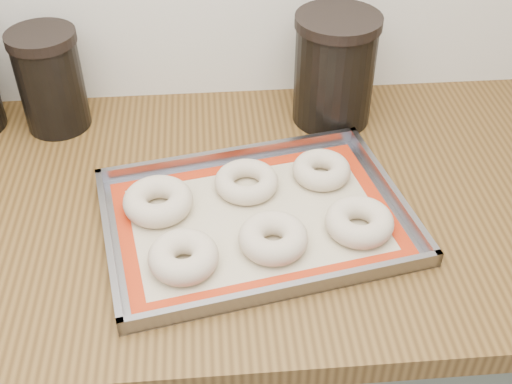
{
  "coord_description": "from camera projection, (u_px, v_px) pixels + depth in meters",
  "views": [
    {
      "loc": [
        0.17,
        0.88,
        1.58
      ],
      "look_at": [
        0.24,
        1.61,
        0.96
      ],
      "focal_mm": 45.0,
      "sensor_mm": 36.0,
      "label": 1
    }
  ],
  "objects": [
    {
      "name": "bagel_back_right",
      "position": [
        321.0,
        170.0,
        1.06
      ],
      "size": [
        0.11,
        0.11,
        0.03
      ],
      "primitive_type": "torus",
      "rotation": [
        0.0,
        0.0,
        0.18
      ],
      "color": "beige",
      "rests_on": "baking_mat"
    },
    {
      "name": "bagel_front_left",
      "position": [
        183.0,
        257.0,
        0.91
      ],
      "size": [
        0.11,
        0.11,
        0.04
      ],
      "primitive_type": "torus",
      "rotation": [
        0.0,
        0.0,
        0.07
      ],
      "color": "beige",
      "rests_on": "baking_mat"
    },
    {
      "name": "bagel_front_right",
      "position": [
        359.0,
        222.0,
        0.96
      ],
      "size": [
        0.11,
        0.11,
        0.04
      ],
      "primitive_type": "torus",
      "rotation": [
        0.0,
        0.0,
        0.08
      ],
      "color": "beige",
      "rests_on": "baking_mat"
    },
    {
      "name": "cabinet",
      "position": [
        140.0,
        373.0,
        1.33
      ],
      "size": [
        3.0,
        0.65,
        0.86
      ],
      "primitive_type": "cube",
      "color": "#60675B",
      "rests_on": "floor"
    },
    {
      "name": "countertop",
      "position": [
        108.0,
        211.0,
        1.05
      ],
      "size": [
        3.06,
        0.68,
        0.04
      ],
      "primitive_type": "cube",
      "color": "brown",
      "rests_on": "cabinet"
    },
    {
      "name": "baking_tray",
      "position": [
        256.0,
        218.0,
        0.99
      ],
      "size": [
        0.51,
        0.41,
        0.03
      ],
      "rotation": [
        0.0,
        0.0,
        0.19
      ],
      "color": "gray",
      "rests_on": "countertop"
    },
    {
      "name": "canister_right",
      "position": [
        334.0,
        69.0,
        1.16
      ],
      "size": [
        0.15,
        0.15,
        0.2
      ],
      "color": "black",
      "rests_on": "countertop"
    },
    {
      "name": "bagel_front_mid",
      "position": [
        273.0,
        238.0,
        0.94
      ],
      "size": [
        0.13,
        0.13,
        0.04
      ],
      "primitive_type": "torus",
      "rotation": [
        0.0,
        0.0,
        0.35
      ],
      "color": "beige",
      "rests_on": "baking_mat"
    },
    {
      "name": "bagel_back_mid",
      "position": [
        246.0,
        182.0,
        1.04
      ],
      "size": [
        0.11,
        0.11,
        0.03
      ],
      "primitive_type": "torus",
      "rotation": [
        0.0,
        0.0,
        -0.11
      ],
      "color": "beige",
      "rests_on": "baking_mat"
    },
    {
      "name": "canister_mid",
      "position": [
        50.0,
        80.0,
        1.14
      ],
      "size": [
        0.12,
        0.12,
        0.19
      ],
      "color": "black",
      "rests_on": "countertop"
    },
    {
      "name": "baking_mat",
      "position": [
        256.0,
        219.0,
        0.99
      ],
      "size": [
        0.47,
        0.36,
        0.0
      ],
      "rotation": [
        0.0,
        0.0,
        0.19
      ],
      "color": "#C6B793",
      "rests_on": "baking_tray"
    },
    {
      "name": "bagel_back_left",
      "position": [
        158.0,
        201.0,
        1.0
      ],
      "size": [
        0.12,
        0.12,
        0.04
      ],
      "primitive_type": "torus",
      "rotation": [
        0.0,
        0.0,
        -0.06
      ],
      "color": "beige",
      "rests_on": "baking_mat"
    }
  ]
}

